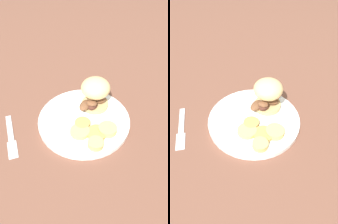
# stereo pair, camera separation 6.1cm
# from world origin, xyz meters

# --- Properties ---
(ground_plane) EXTENTS (4.00, 4.00, 0.00)m
(ground_plane) POSITION_xyz_m (0.00, 0.00, 0.00)
(ground_plane) COLOR brown
(dinner_plate) EXTENTS (0.26, 0.26, 0.02)m
(dinner_plate) POSITION_xyz_m (0.00, 0.00, 0.01)
(dinner_plate) COLOR white
(dinner_plate) RESTS_ON ground_plane
(sandwich) EXTENTS (0.10, 0.09, 0.10)m
(sandwich) POSITION_xyz_m (-0.04, -0.05, 0.07)
(sandwich) COLOR tan
(sandwich) RESTS_ON dinner_plate
(potato_round_0) EXTENTS (0.05, 0.05, 0.01)m
(potato_round_0) POSITION_xyz_m (0.02, 0.05, 0.02)
(potato_round_0) COLOR #DBB766
(potato_round_0) RESTS_ON dinner_plate
(potato_round_1) EXTENTS (0.05, 0.05, 0.01)m
(potato_round_1) POSITION_xyz_m (-0.02, 0.06, 0.02)
(potato_round_1) COLOR tan
(potato_round_1) RESTS_ON dinner_plate
(potato_round_2) EXTENTS (0.04, 0.04, 0.01)m
(potato_round_2) POSITION_xyz_m (0.01, 0.02, 0.02)
(potato_round_2) COLOR tan
(potato_round_2) RESTS_ON dinner_plate
(potato_round_3) EXTENTS (0.04, 0.04, 0.02)m
(potato_round_3) POSITION_xyz_m (-0.01, 0.10, 0.02)
(potato_round_3) COLOR #DBB766
(potato_round_3) RESTS_ON dinner_plate
(potato_round_4) EXTENTS (0.05, 0.05, 0.02)m
(potato_round_4) POSITION_xyz_m (-0.06, 0.06, 0.02)
(potato_round_4) COLOR #DBB766
(potato_round_4) RESTS_ON dinner_plate
(fork) EXTENTS (0.05, 0.16, 0.00)m
(fork) POSITION_xyz_m (0.21, 0.02, 0.00)
(fork) COLOR silver
(fork) RESTS_ON ground_plane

